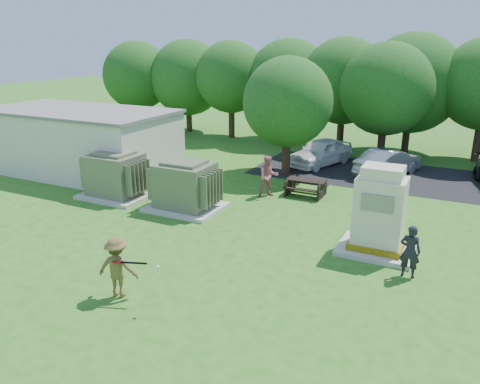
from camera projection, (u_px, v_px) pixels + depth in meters
The scene contains 15 objects.
ground at pixel (184, 266), 14.74m from camera, with size 120.00×120.00×0.00m, color #2D6619.
service_building at pixel (80, 142), 24.84m from camera, with size 10.00×5.00×3.20m, color beige.
service_building_roof at pixel (76, 111), 24.32m from camera, with size 10.20×5.20×0.15m, color slate.
parking_strip at pixel (450, 183), 23.28m from camera, with size 20.00×6.00×0.01m, color #232326.
transformer_left at pixel (116, 176), 21.01m from camera, with size 3.00×2.40×2.07m.
transformer_right at pixel (185, 187), 19.45m from camera, with size 3.00×2.40×2.07m.
generator_cabinet at pixel (379, 215), 15.38m from camera, with size 2.44×2.00×2.98m.
picnic_table at pixel (306, 186), 21.30m from camera, with size 1.76×1.32×0.75m.
batter at pixel (117, 267), 12.81m from camera, with size 1.13×0.65×1.75m, color brown.
person_by_generator at pixel (410, 251), 13.88m from camera, with size 0.60×0.40×1.65m, color black.
person_at_picnic at pixel (268, 176), 21.07m from camera, with size 0.92×0.71×1.88m, color #C3676D.
car_white at pixel (321, 152), 26.43m from camera, with size 1.78×4.42×1.51m, color white.
car_silver_a at pixel (388, 162), 24.41m from camera, with size 1.50×4.30×1.42m, color #9F9EA3.
batting_equipment at pixel (133, 263), 12.38m from camera, with size 1.45×0.38×0.19m.
tree_row at pixel (371, 85), 28.47m from camera, with size 41.30×13.30×7.30m.
Camera 1 is at (7.48, -11.11, 6.82)m, focal length 35.00 mm.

